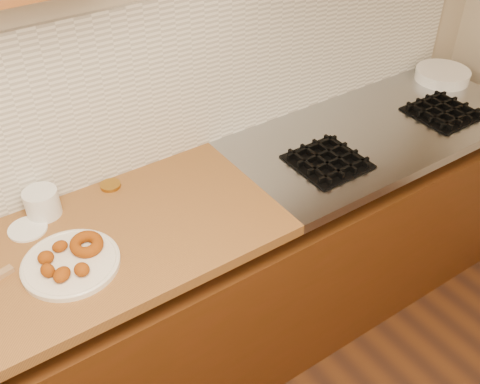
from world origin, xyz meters
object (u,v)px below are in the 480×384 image
Objects in this scene: ring_donut at (86,244)px; plastic_tub at (42,203)px; plate_stack at (442,75)px; donut_plate at (71,264)px.

plastic_tub is at bearing 100.68° from ring_donut.
plate_stack is at bearing -2.79° from plastic_tub.
ring_donut is (0.06, 0.03, 0.03)m from donut_plate.
donut_plate is at bearing -174.30° from plate_stack.
plate_stack is at bearing 5.11° from ring_donut.
plastic_tub is 0.45× the size of plate_stack.
donut_plate is 1.17× the size of plate_stack.
ring_donut is at bearing -174.89° from plate_stack.
plastic_tub is 1.88m from plate_stack.
donut_plate is at bearing -93.13° from plastic_tub.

